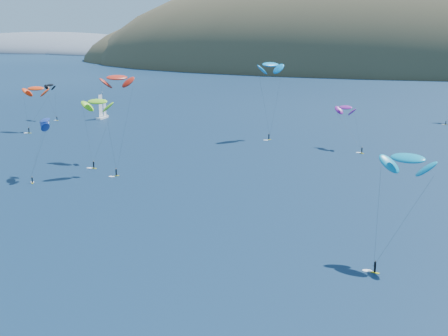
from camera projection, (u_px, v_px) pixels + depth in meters
name	position (u px, v px, depth m)	size (l,w,h in m)	color
island	(410.00, 78.00, 579.33)	(730.00, 300.00, 210.00)	#3D3526
headland	(65.00, 53.00, 897.76)	(460.00, 250.00, 60.00)	slate
sailboat	(102.00, 116.00, 264.62)	(9.32, 8.09, 11.67)	white
kitesurfer_1	(36.00, 89.00, 233.06)	(10.59, 10.24, 18.62)	gold
kitesurfer_3	(97.00, 102.00, 181.39)	(9.76, 12.96, 20.16)	gold
kitesurfer_4	(271.00, 65.00, 215.83)	(10.31, 11.53, 28.66)	gold
kitesurfer_5	(408.00, 158.00, 103.96)	(10.12, 11.82, 20.43)	gold
kitesurfer_6	(346.00, 108.00, 201.70)	(11.79, 13.01, 15.32)	gold
kitesurfer_9	(117.00, 78.00, 165.43)	(9.21, 10.67, 28.18)	gold
kitesurfer_10	(45.00, 121.00, 162.64)	(8.25, 13.20, 17.35)	gold
kitesurfer_12	(50.00, 85.00, 260.40)	(8.68, 6.08, 16.26)	gold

